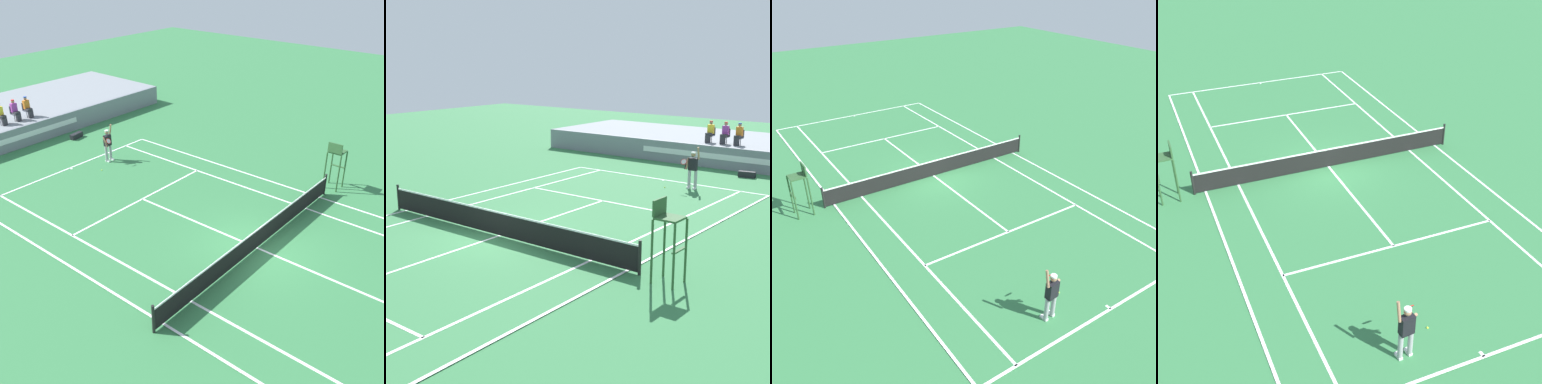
% 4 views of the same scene
% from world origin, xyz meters
% --- Properties ---
extents(ground_plane, '(80.00, 80.00, 0.00)m').
position_xyz_m(ground_plane, '(0.00, 0.00, 0.00)').
color(ground_plane, '#337542').
extents(court, '(11.08, 23.88, 0.03)m').
position_xyz_m(court, '(0.00, 0.00, 0.01)').
color(court, '#337542').
rests_on(court, ground).
extents(net, '(11.98, 0.10, 1.07)m').
position_xyz_m(net, '(0.00, 0.00, 0.52)').
color(net, black).
rests_on(net, ground).
extents(barrier_wall, '(23.27, 0.25, 1.27)m').
position_xyz_m(barrier_wall, '(0.00, 16.51, 0.64)').
color(barrier_wall, gray).
rests_on(barrier_wall, ground).
extents(bleacher_platform, '(23.27, 7.26, 1.27)m').
position_xyz_m(bleacher_platform, '(0.00, 20.26, 0.64)').
color(bleacher_platform, gray).
rests_on(bleacher_platform, ground).
extents(spectator_seated_0, '(0.44, 0.60, 1.27)m').
position_xyz_m(spectator_seated_0, '(-0.28, 17.64, 1.88)').
color(spectator_seated_0, '#474C56').
rests_on(spectator_seated_0, bleacher_platform).
extents(spectator_seated_1, '(0.44, 0.60, 1.27)m').
position_xyz_m(spectator_seated_1, '(0.65, 17.64, 1.88)').
color(spectator_seated_1, '#474C56').
rests_on(spectator_seated_1, bleacher_platform).
extents(spectator_seated_2, '(0.44, 0.60, 1.27)m').
position_xyz_m(spectator_seated_2, '(1.49, 17.64, 1.88)').
color(spectator_seated_2, '#474C56').
rests_on(spectator_seated_2, bleacher_platform).
extents(tennis_player, '(0.76, 0.67, 2.08)m').
position_xyz_m(tennis_player, '(2.01, 11.00, 0.99)').
color(tennis_player, '#9E9EA3').
rests_on(tennis_player, ground).
extents(tennis_ball, '(0.07, 0.07, 0.07)m').
position_xyz_m(tennis_ball, '(0.90, 10.34, 0.03)').
color(tennis_ball, '#D1E533').
rests_on(tennis_ball, ground).
extents(umpire_chair, '(0.77, 0.77, 2.44)m').
position_xyz_m(umpire_chair, '(6.83, 0.00, 1.56)').
color(umpire_chair, '#2D562D').
rests_on(umpire_chair, ground).
extents(equipment_bag, '(0.94, 0.47, 0.32)m').
position_xyz_m(equipment_bag, '(3.08, 15.22, 0.16)').
color(equipment_bag, black).
rests_on(equipment_bag, ground).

